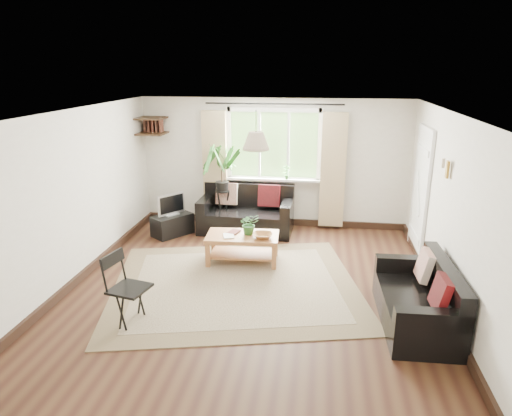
# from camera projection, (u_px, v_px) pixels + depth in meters

# --- Properties ---
(floor) EXTENTS (5.50, 5.50, 0.00)m
(floor) POSITION_uv_depth(u_px,v_px,m) (252.00, 289.00, 6.31)
(floor) COLOR black
(floor) RESTS_ON ground
(ceiling) EXTENTS (5.50, 5.50, 0.00)m
(ceiling) POSITION_uv_depth(u_px,v_px,m) (251.00, 113.00, 5.59)
(ceiling) COLOR white
(ceiling) RESTS_ON floor
(wall_back) EXTENTS (5.00, 0.02, 2.40)m
(wall_back) POSITION_uv_depth(u_px,v_px,m) (274.00, 163.00, 8.55)
(wall_back) COLOR beige
(wall_back) RESTS_ON floor
(wall_front) EXTENTS (5.00, 0.02, 2.40)m
(wall_front) POSITION_uv_depth(u_px,v_px,m) (195.00, 315.00, 3.36)
(wall_front) COLOR beige
(wall_front) RESTS_ON floor
(wall_left) EXTENTS (0.02, 5.50, 2.40)m
(wall_left) POSITION_uv_depth(u_px,v_px,m) (73.00, 199.00, 6.29)
(wall_left) COLOR beige
(wall_left) RESTS_ON floor
(wall_right) EXTENTS (0.02, 5.50, 2.40)m
(wall_right) POSITION_uv_depth(u_px,v_px,m) (452.00, 215.00, 5.61)
(wall_right) COLOR beige
(wall_right) RESTS_ON floor
(rug) EXTENTS (3.94, 3.58, 0.02)m
(rug) POSITION_uv_depth(u_px,v_px,m) (236.00, 284.00, 6.42)
(rug) COLOR #BEAE93
(rug) RESTS_ON floor
(window) EXTENTS (2.50, 0.16, 2.16)m
(window) POSITION_uv_depth(u_px,v_px,m) (274.00, 145.00, 8.41)
(window) COLOR white
(window) RESTS_ON wall_back
(door) EXTENTS (0.06, 0.96, 2.06)m
(door) POSITION_uv_depth(u_px,v_px,m) (420.00, 193.00, 7.28)
(door) COLOR silver
(door) RESTS_ON wall_right
(corner_shelf) EXTENTS (0.50, 0.50, 0.34)m
(corner_shelf) POSITION_uv_depth(u_px,v_px,m) (152.00, 126.00, 8.41)
(corner_shelf) COLOR black
(corner_shelf) RESTS_ON wall_back
(pendant_lamp) EXTENTS (0.36, 0.36, 0.54)m
(pendant_lamp) POSITION_uv_depth(u_px,v_px,m) (256.00, 137.00, 6.08)
(pendant_lamp) COLOR beige
(pendant_lamp) RESTS_ON ceiling
(wall_sconce) EXTENTS (0.12, 0.12, 0.28)m
(wall_sconce) POSITION_uv_depth(u_px,v_px,m) (445.00, 166.00, 5.75)
(wall_sconce) COLOR beige
(wall_sconce) RESTS_ON wall_right
(sofa_back) EXTENTS (1.72, 0.90, 0.80)m
(sofa_back) POSITION_uv_depth(u_px,v_px,m) (246.00, 211.00, 8.39)
(sofa_back) COLOR black
(sofa_back) RESTS_ON floor
(sofa_right) EXTENTS (1.57, 0.82, 0.73)m
(sofa_right) POSITION_uv_depth(u_px,v_px,m) (417.00, 296.00, 5.37)
(sofa_right) COLOR black
(sofa_right) RESTS_ON floor
(coffee_table) EXTENTS (1.14, 0.67, 0.45)m
(coffee_table) POSITION_uv_depth(u_px,v_px,m) (243.00, 248.00, 7.11)
(coffee_table) COLOR brown
(coffee_table) RESTS_ON floor
(table_plant) EXTENTS (0.38, 0.36, 0.33)m
(table_plant) POSITION_uv_depth(u_px,v_px,m) (249.00, 224.00, 7.03)
(table_plant) COLOR #285E25
(table_plant) RESTS_ON coffee_table
(bowl) EXTENTS (0.33, 0.33, 0.07)m
(bowl) POSITION_uv_depth(u_px,v_px,m) (263.00, 236.00, 6.91)
(bowl) COLOR #9A6435
(bowl) RESTS_ON coffee_table
(book_a) EXTENTS (0.22, 0.26, 0.02)m
(book_a) POSITION_uv_depth(u_px,v_px,m) (223.00, 236.00, 6.97)
(book_a) COLOR white
(book_a) RESTS_ON coffee_table
(book_b) EXTENTS (0.21, 0.25, 0.02)m
(book_b) POSITION_uv_depth(u_px,v_px,m) (229.00, 231.00, 7.17)
(book_b) COLOR #5E2A25
(book_b) RESTS_ON coffee_table
(tv_stand) EXTENTS (0.74, 0.80, 0.38)m
(tv_stand) POSITION_uv_depth(u_px,v_px,m) (172.00, 225.00, 8.28)
(tv_stand) COLOR black
(tv_stand) RESTS_ON floor
(tv) EXTENTS (0.47, 0.54, 0.41)m
(tv) POSITION_uv_depth(u_px,v_px,m) (171.00, 204.00, 8.16)
(tv) COLOR #A5A5AA
(tv) RESTS_ON tv_stand
(palm_stand) EXTENTS (0.71, 0.71, 1.59)m
(palm_stand) POSITION_uv_depth(u_px,v_px,m) (222.00, 187.00, 8.45)
(palm_stand) COLOR black
(palm_stand) RESTS_ON floor
(folding_chair) EXTENTS (0.54, 0.54, 0.87)m
(folding_chair) POSITION_uv_depth(u_px,v_px,m) (130.00, 290.00, 5.35)
(folding_chair) COLOR black
(folding_chair) RESTS_ON floor
(sill_plant) EXTENTS (0.14, 0.10, 0.27)m
(sill_plant) POSITION_uv_depth(u_px,v_px,m) (286.00, 172.00, 8.44)
(sill_plant) COLOR #2D6023
(sill_plant) RESTS_ON window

